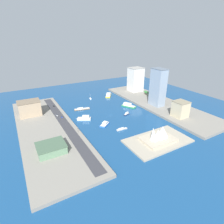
{
  "coord_description": "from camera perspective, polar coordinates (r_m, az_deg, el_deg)",
  "views": [
    {
      "loc": [
        125.55,
        224.92,
        116.61
      ],
      "look_at": [
        -2.3,
        0.52,
        4.73
      ],
      "focal_mm": 28.91,
      "sensor_mm": 36.0,
      "label": 1
    }
  ],
  "objects": [
    {
      "name": "ground_plane",
      "position": [
        282.76,
        -0.46,
        -0.94
      ],
      "size": [
        440.0,
        440.0,
        0.0
      ],
      "primitive_type": "plane",
      "color": "navy"
    },
    {
      "name": "quay_west",
      "position": [
        336.13,
        14.02,
        2.71
      ],
      "size": [
        70.0,
        240.0,
        3.43
      ],
      "primitive_type": "cube",
      "color": "gray",
      "rests_on": "ground_plane"
    },
    {
      "name": "quay_east",
      "position": [
        254.26,
        -19.82,
        -4.96
      ],
      "size": [
        70.0,
        240.0,
        3.43
      ],
      "primitive_type": "cube",
      "color": "gray",
      "rests_on": "ground_plane"
    },
    {
      "name": "peninsula_point",
      "position": [
        221.55,
        14.23,
        -8.85
      ],
      "size": [
        75.56,
        43.76,
        2.0
      ],
      "primitive_type": "cube",
      "color": "#A89E89",
      "rests_on": "ground_plane"
    },
    {
      "name": "road_strip",
      "position": [
        257.22,
        -14.79,
        -3.51
      ],
      "size": [
        12.14,
        228.0,
        0.15
      ],
      "primitive_type": "cube",
      "color": "#38383D",
      "rests_on": "quay_east"
    },
    {
      "name": "patrol_launch_navy",
      "position": [
        283.84,
        4.64,
        -0.59
      ],
      "size": [
        11.95,
        6.41,
        4.11
      ],
      "color": "#1E284C",
      "rests_on": "ground_plane"
    },
    {
      "name": "ferry_yellow_fast",
      "position": [
        369.82,
        -1.12,
        5.43
      ],
      "size": [
        22.12,
        26.08,
        6.06
      ],
      "color": "yellow",
      "rests_on": "ground_plane"
    },
    {
      "name": "sailboat_small_white",
      "position": [
        355.96,
        -6.85,
        4.29
      ],
      "size": [
        4.17,
        8.35,
        10.59
      ],
      "color": "white",
      "rests_on": "ground_plane"
    },
    {
      "name": "barge_flat_brown",
      "position": [
        307.33,
        -9.57,
        0.99
      ],
      "size": [
        27.12,
        11.89,
        3.22
      ],
      "color": "brown",
      "rests_on": "ground_plane"
    },
    {
      "name": "yacht_sleek_gray",
      "position": [
        239.89,
        3.1,
        -5.41
      ],
      "size": [
        16.44,
        3.77,
        2.92
      ],
      "color": "#999EA3",
      "rests_on": "ground_plane"
    },
    {
      "name": "ferry_white_commuter",
      "position": [
        270.05,
        -8.69,
        -1.92
      ],
      "size": [
        21.33,
        16.43,
        6.37
      ],
      "color": "silver",
      "rests_on": "ground_plane"
    },
    {
      "name": "catamaran_blue",
      "position": [
        251.28,
        -2.33,
        -3.84
      ],
      "size": [
        17.5,
        15.75,
        4.43
      ],
      "color": "blue",
      "rests_on": "ground_plane"
    },
    {
      "name": "ferry_green_doubledeck",
      "position": [
        315.29,
        5.18,
        2.11
      ],
      "size": [
        19.04,
        25.6,
        6.58
      ],
      "color": "#2D8C4C",
      "rests_on": "ground_plane"
    },
    {
      "name": "apartment_midrise_tan",
      "position": [
        296.52,
        -24.62,
        1.1
      ],
      "size": [
        31.61,
        23.11,
        22.48
      ],
      "color": "tan",
      "rests_on": "quay_east"
    },
    {
      "name": "terminal_long_green",
      "position": [
        201.0,
        -18.66,
        -10.72
      ],
      "size": [
        28.74,
        24.77,
        8.92
      ],
      "color": "slate",
      "rests_on": "quay_east"
    },
    {
      "name": "office_block_beige",
      "position": [
        283.17,
        20.8,
        0.88
      ],
      "size": [
        19.54,
        20.07,
        23.82
      ],
      "color": "#C6B793",
      "rests_on": "quay_west"
    },
    {
      "name": "hotel_broad_white",
      "position": [
        391.38,
        7.45,
        10.18
      ],
      "size": [
        27.95,
        25.7,
        49.53
      ],
      "color": "silver",
      "rests_on": "quay_west"
    },
    {
      "name": "tower_tall_glass",
      "position": [
        313.48,
        14.3,
        7.56
      ],
      "size": [
        16.95,
        25.45,
        62.58
      ],
      "color": "#8C9EB2",
      "rests_on": "quay_west"
    },
    {
      "name": "hatchback_blue",
      "position": [
        276.48,
        -15.63,
        -1.47
      ],
      "size": [
        1.83,
        4.81,
        1.48
      ],
      "color": "black",
      "rests_on": "road_strip"
    },
    {
      "name": "van_white",
      "position": [
        283.5,
        -17.01,
        -0.99
      ],
      "size": [
        2.11,
        5.14,
        1.66
      ],
      "color": "black",
      "rests_on": "road_strip"
    },
    {
      "name": "suv_black",
      "position": [
        323.0,
        -17.97,
        1.88
      ],
      "size": [
        1.93,
        4.76,
        1.4
      ],
      "color": "black",
      "rests_on": "road_strip"
    },
    {
      "name": "traffic_light_waterfront",
      "position": [
        227.83,
        -10.74,
        -5.57
      ],
      "size": [
        0.36,
        0.36,
        6.5
      ],
      "color": "black",
      "rests_on": "quay_east"
    },
    {
      "name": "opera_landmark",
      "position": [
        218.26,
        14.57,
        -7.15
      ],
      "size": [
        38.7,
        27.83,
        19.15
      ],
      "color": "#BCAD93",
      "rests_on": "peninsula_point"
    },
    {
      "name": "park_tree_cluster",
      "position": [
        369.9,
        10.95,
        6.1
      ],
      "size": [
        7.32,
        17.76,
        8.87
      ],
      "color": "brown",
      "rests_on": "quay_west"
    }
  ]
}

